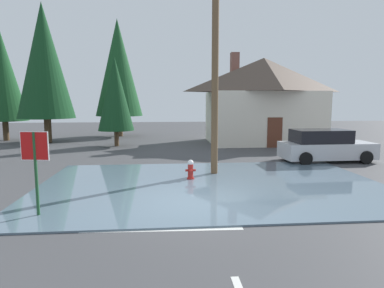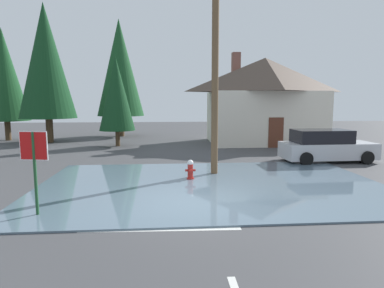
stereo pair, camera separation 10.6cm
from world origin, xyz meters
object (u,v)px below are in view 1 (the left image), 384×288
Objects in this scene: fire_hydrant at (191,170)px; parked_car at (325,146)px; house at (263,99)px; stop_sign_near at (35,156)px; pine_tree_mid_left at (115,94)px; pine_tree_far_center at (118,68)px; pine_tree_tall_left at (2,75)px; utility_pole at (215,61)px; pine_tree_short_left at (44,61)px.

parked_car is (7.16, 3.43, 0.38)m from fire_hydrant.
fire_hydrant is 0.10× the size of house.
stop_sign_near is at bearing -125.37° from house.
pine_tree_mid_left is 0.60× the size of pine_tree_far_center.
parked_car is at bearing -48.42° from pine_tree_far_center.
pine_tree_mid_left is at bearing -174.24° from house.
pine_tree_far_center is (8.49, 2.44, 0.82)m from pine_tree_tall_left.
fire_hydrant is 18.38m from pine_tree_far_center.
pine_tree_mid_left is (0.19, 14.01, 1.92)m from stop_sign_near.
pine_tree_tall_left reaches higher than fire_hydrant.
house reaches higher than fire_hydrant.
house is (5.25, 10.41, -1.46)m from utility_pole.
fire_hydrant is at bearing -154.43° from parked_car.
fire_hydrant is 4.50m from utility_pole.
stop_sign_near is 2.84× the size of fire_hydrant.
pine_tree_tall_left is 0.86× the size of pine_tree_far_center.
fire_hydrant is at bearing -74.23° from pine_tree_far_center.
stop_sign_near is 17.81m from pine_tree_short_left.
stop_sign_near is 14.15m from pine_tree_mid_left.
fire_hydrant is 11.54m from pine_tree_mid_left.
stop_sign_near is at bearing -72.69° from pine_tree_short_left.
fire_hydrant is 7.95m from parked_car.
pine_tree_far_center is (-5.84, 15.94, 1.23)m from utility_pole.
utility_pole is at bearing -48.17° from pine_tree_short_left.
utility_pole is 10.79m from pine_tree_mid_left.
pine_tree_far_center reaches higher than fire_hydrant.
house is at bearing 5.76° from pine_tree_mid_left.
pine_tree_mid_left is (-5.26, 9.35, -1.11)m from utility_pole.
pine_tree_short_left reaches higher than pine_tree_mid_left.
parked_car is at bearing -29.26° from pine_tree_short_left.
pine_tree_far_center reaches higher than utility_pole.
utility_pole is at bearing -69.86° from pine_tree_far_center.
utility_pole is (5.45, 4.66, 3.03)m from stop_sign_near.
house is at bearing -26.48° from pine_tree_far_center.
pine_tree_mid_left is 6.34m from pine_tree_short_left.
pine_tree_far_center is at bearing 91.10° from stop_sign_near.
pine_tree_mid_left is (-11.35, 6.86, 2.77)m from parked_car.
house is 10.57m from pine_tree_mid_left.
pine_tree_far_center is (-0.58, 6.59, 2.34)m from pine_tree_mid_left.
utility_pole reaches higher than stop_sign_near.
house is at bearing -5.13° from pine_tree_short_left.
stop_sign_near is 0.27× the size of house.
stop_sign_near is 0.38× the size of pine_tree_mid_left.
pine_tree_far_center is (-11.93, 13.45, 5.11)m from parked_car.
pine_tree_short_left is (3.74, -1.66, 0.86)m from pine_tree_tall_left.
pine_tree_far_center is (-11.09, 5.53, 2.68)m from house.
house is 1.38× the size of pine_tree_mid_left.
fire_hydrant is (4.37, 3.73, -1.23)m from stop_sign_near.
stop_sign_near is 21.04m from pine_tree_far_center.
pine_tree_short_left is at bearing -23.97° from pine_tree_tall_left.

